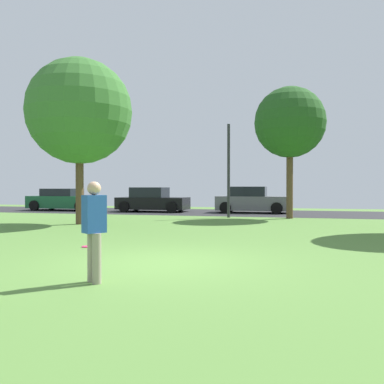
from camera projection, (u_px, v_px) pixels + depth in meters
ground_plane at (163, 263)px, 8.07m from camera, size 44.00×44.00×0.00m
road_strip at (254, 213)px, 23.54m from camera, size 44.00×6.40×0.01m
maple_tree_far at (79, 112)px, 16.44m from camera, size 4.15×4.15×6.54m
oak_tree_left at (290, 123)px, 19.40m from camera, size 3.30×3.30×6.14m
person_thrower at (94, 228)px, 6.39m from camera, size 0.37×0.39×1.56m
frisbee_disc at (87, 247)px, 10.18m from camera, size 0.27×0.27×0.03m
parked_car_green at (65, 200)px, 26.35m from camera, size 4.50×2.11×1.37m
parked_car_black at (152, 201)px, 24.88m from camera, size 4.16×2.06×1.45m
parked_car_grey at (252, 201)px, 23.75m from camera, size 4.03×1.96×1.49m
street_lamp_post at (229, 171)px, 20.05m from camera, size 0.14×0.14×4.50m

